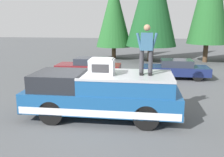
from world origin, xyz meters
TOP-DOWN VIEW (x-y plane):
  - ground_plane at (0.00, 0.00)m, footprint 90.00×90.00m
  - pickup_truck at (0.20, -0.76)m, footprint 2.01×5.54m
  - compressor_unit at (0.03, -0.79)m, footprint 0.65×0.84m
  - person_on_truck_bed at (0.13, -2.30)m, footprint 0.29×0.72m
  - parked_car_navy at (7.16, -4.12)m, footprint 1.64×4.10m
  - parked_car_maroon at (7.20, 1.33)m, footprint 1.64×4.10m
  - conifer_center_right at (14.80, 0.66)m, footprint 3.27×3.27m

SIDE VIEW (x-z plane):
  - ground_plane at x=0.00m, z-range 0.00..0.00m
  - parked_car_navy at x=7.16m, z-range 0.00..1.16m
  - parked_car_maroon at x=7.20m, z-range 0.00..1.16m
  - pickup_truck at x=0.20m, z-range 0.05..1.70m
  - compressor_unit at x=0.03m, z-range 1.65..2.21m
  - person_on_truck_bed at x=0.13m, z-range 1.71..3.40m
  - conifer_center_right at x=14.80m, z-range 0.57..7.77m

